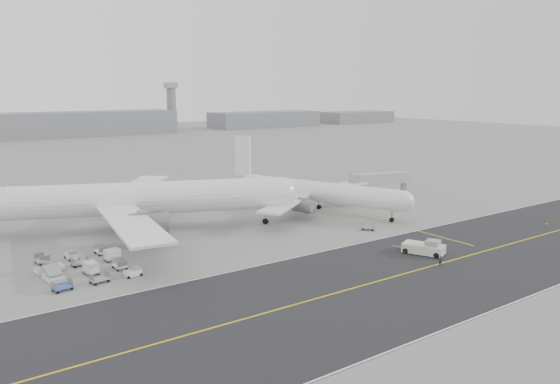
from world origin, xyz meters
TOP-DOWN VIEW (x-y plane):
  - ground at (0.00, 0.00)m, footprint 700.00×700.00m
  - taxiway at (5.02, -17.98)m, footprint 220.00×59.00m
  - horizon_buildings at (30.00, 260.00)m, footprint 520.00×28.00m
  - control_tower at (100.00, 265.00)m, footprint 7.00×7.00m
  - airliner_a at (-14.85, 29.17)m, footprint 61.47×60.18m
  - airliner_b at (24.47, 22.91)m, footprint 43.47×44.31m
  - pushback_tug at (19.15, -13.06)m, footprint 5.61×8.75m
  - jet_bridge at (48.47, 25.90)m, footprint 16.99×6.77m
  - gse_cluster at (-29.50, 11.33)m, footprint 19.91×23.31m
  - stray_dolly at (22.61, 3.75)m, footprint 2.63×2.83m
  - ground_crew_a at (16.23, -18.65)m, footprint 0.67×0.53m
  - ground_crew_b at (52.91, -15.47)m, footprint 0.95×0.87m

SIDE VIEW (x-z plane):
  - ground at x=0.00m, z-range 0.00..0.00m
  - horizon_buildings at x=30.00m, z-range -14.00..14.00m
  - gse_cluster at x=-29.50m, z-range -0.99..0.99m
  - stray_dolly at x=22.61m, z-range -0.74..0.74m
  - taxiway at x=5.02m, z-range -0.01..0.03m
  - ground_crew_b at x=52.91m, z-range 0.00..1.59m
  - ground_crew_a at x=16.23m, z-range 0.00..1.63m
  - pushback_tug at x=19.15m, z-range -0.23..2.30m
  - jet_bridge at x=48.47m, z-range 1.25..7.60m
  - airliner_b at x=24.47m, z-range -3.39..12.65m
  - airliner_a at x=-14.85m, z-range -4.75..17.61m
  - control_tower at x=100.00m, z-range 0.63..31.88m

